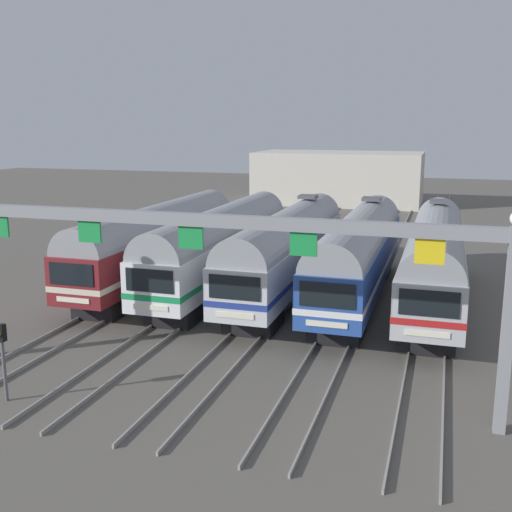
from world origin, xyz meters
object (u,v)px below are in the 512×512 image
at_px(commuter_train_silver, 288,247).
at_px(commuter_train_blue, 359,252).
at_px(commuter_train_maroon, 159,240).
at_px(commuter_train_white, 221,243).
at_px(yard_signal_mast, 2,347).
at_px(catenary_gantry, 191,249).
at_px(commuter_train_stainless, 435,256).

relative_size(commuter_train_silver, commuter_train_blue, 1.00).
xyz_separation_m(commuter_train_maroon, commuter_train_white, (3.94, 0.00, 0.00)).
height_order(commuter_train_blue, yard_signal_mast, commuter_train_blue).
bearing_deg(commuter_train_blue, commuter_train_silver, 180.00).
bearing_deg(commuter_train_silver, catenary_gantry, -90.00).
xyz_separation_m(commuter_train_white, commuter_train_stainless, (11.83, 0.00, 0.00)).
bearing_deg(commuter_train_silver, commuter_train_stainless, 0.00).
relative_size(commuter_train_maroon, yard_signal_mast, 6.38).
height_order(commuter_train_white, commuter_train_silver, commuter_train_silver).
relative_size(commuter_train_maroon, catenary_gantry, 0.86).
bearing_deg(yard_signal_mast, commuter_train_blue, 58.65).
bearing_deg(commuter_train_silver, commuter_train_white, -179.94).
bearing_deg(commuter_train_stainless, commuter_train_maroon, -179.98).
relative_size(commuter_train_white, commuter_train_blue, 1.00).
xyz_separation_m(commuter_train_silver, yard_signal_mast, (-5.92, -16.19, -0.71)).
relative_size(commuter_train_silver, yard_signal_mast, 6.38).
xyz_separation_m(commuter_train_silver, catenary_gantry, (0.00, -13.50, 2.54)).
height_order(commuter_train_white, catenary_gantry, catenary_gantry).
distance_m(commuter_train_blue, commuter_train_stainless, 3.94).
xyz_separation_m(commuter_train_stainless, yard_signal_mast, (-13.81, -16.19, -0.71)).
bearing_deg(commuter_train_silver, commuter_train_maroon, -179.97).
relative_size(commuter_train_white, commuter_train_silver, 1.00).
bearing_deg(catenary_gantry, commuter_train_silver, 90.00).
height_order(commuter_train_silver, catenary_gantry, catenary_gantry).
relative_size(commuter_train_blue, commuter_train_stainless, 1.00).
bearing_deg(commuter_train_maroon, commuter_train_blue, 0.02).
bearing_deg(commuter_train_blue, catenary_gantry, -106.29).
height_order(commuter_train_maroon, catenary_gantry, catenary_gantry).
bearing_deg(commuter_train_stainless, commuter_train_silver, 180.00).
height_order(commuter_train_maroon, commuter_train_stainless, commuter_train_stainless).
distance_m(commuter_train_maroon, yard_signal_mast, 16.32).
bearing_deg(commuter_train_maroon, commuter_train_silver, 0.03).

